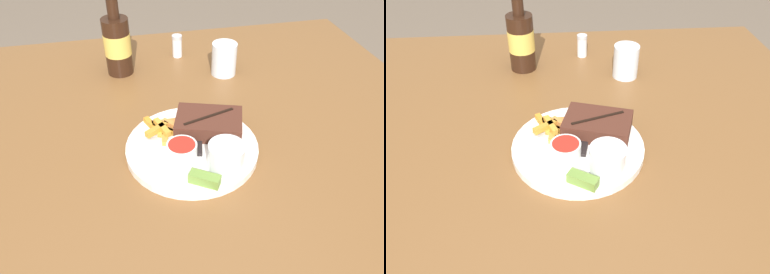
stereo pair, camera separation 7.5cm
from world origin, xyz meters
TOP-DOWN VIEW (x-y plane):
  - dining_table at (0.00, 0.00)m, footprint 1.24×1.20m
  - dinner_plate at (0.00, 0.00)m, footprint 0.27×0.27m
  - steak_portion at (0.04, 0.04)m, footprint 0.16×0.13m
  - fries_pile at (-0.05, 0.05)m, footprint 0.10×0.10m
  - coleslaw_cup at (0.05, -0.08)m, footprint 0.07×0.07m
  - dipping_sauce_cup at (-0.03, -0.03)m, footprint 0.06×0.06m
  - pickle_spear at (0.00, -0.11)m, footprint 0.06×0.05m
  - fork_utensil at (-0.07, 0.03)m, footprint 0.13×0.06m
  - knife_utensil at (0.02, 0.03)m, footprint 0.05×0.16m
  - beer_bottle at (-0.12, 0.37)m, footprint 0.07×0.07m
  - drinking_glass at (0.15, 0.30)m, footprint 0.07×0.07m
  - salt_shaker at (0.05, 0.43)m, footprint 0.03×0.03m

SIDE VIEW (x-z plane):
  - dining_table at x=0.00m, z-range 0.31..1.07m
  - dinner_plate at x=0.00m, z-range 0.77..0.78m
  - fork_utensil at x=-0.07m, z-range 0.78..0.79m
  - knife_utensil at x=0.02m, z-range 0.78..0.79m
  - fries_pile at x=-0.05m, z-range 0.78..0.80m
  - pickle_spear at x=0.00m, z-range 0.78..0.80m
  - salt_shaker at x=0.05m, z-range 0.77..0.83m
  - dipping_sauce_cup at x=-0.03m, z-range 0.79..0.81m
  - steak_portion at x=0.04m, z-range 0.78..0.82m
  - drinking_glass at x=0.15m, z-range 0.77..0.85m
  - coleslaw_cup at x=0.05m, z-range 0.79..0.84m
  - beer_bottle at x=-0.12m, z-range 0.73..0.97m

